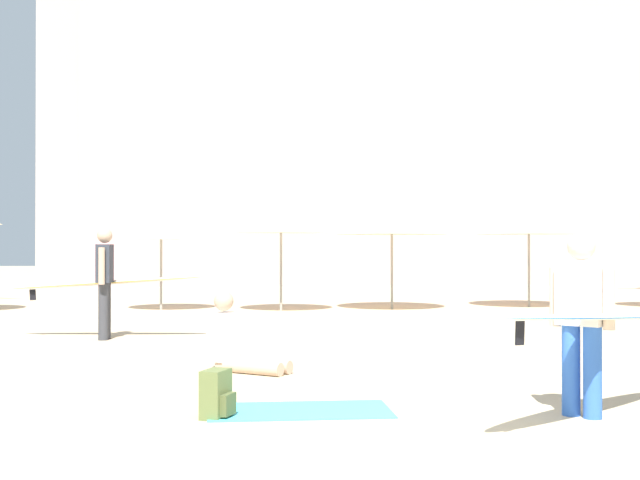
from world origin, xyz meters
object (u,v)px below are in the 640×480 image
at_px(person_near_left, 236,344).
at_px(person_mid_right, 587,316).
at_px(cafe_umbrella_1, 392,224).
at_px(backpack, 217,395).
at_px(person_near_right, 106,280).
at_px(cafe_umbrella_0, 161,230).
at_px(cafe_umbrella_4, 529,223).
at_px(beach_towel, 300,410).
at_px(cafe_umbrella_3, 281,222).

bearing_deg(person_near_left, person_mid_right, -10.81).
bearing_deg(cafe_umbrella_1, backpack, -107.87).
xyz_separation_m(cafe_umbrella_1, backpack, (-3.94, -12.23, -1.82)).
bearing_deg(person_near_right, backpack, -71.46).
xyz_separation_m(backpack, person_near_right, (-1.89, 6.51, 0.74)).
bearing_deg(person_near_left, backpack, -58.45).
bearing_deg(cafe_umbrella_0, cafe_umbrella_4, 0.17).
bearing_deg(person_near_left, cafe_umbrella_4, 89.09).
height_order(cafe_umbrella_1, backpack, cafe_umbrella_1).
height_order(beach_towel, person_near_left, person_near_left).
bearing_deg(cafe_umbrella_4, backpack, -120.59).
relative_size(cafe_umbrella_3, person_near_right, 0.73).
height_order(cafe_umbrella_1, beach_towel, cafe_umbrella_1).
xyz_separation_m(person_near_right, person_near_left, (2.07, -3.79, -0.62)).
xyz_separation_m(cafe_umbrella_3, person_near_left, (-1.11, -9.28, -1.73)).
xyz_separation_m(cafe_umbrella_3, person_near_right, (-3.18, -5.49, -1.11)).
distance_m(cafe_umbrella_0, person_mid_right, 13.84).
relative_size(cafe_umbrella_1, person_near_right, 0.86).
bearing_deg(cafe_umbrella_0, person_near_left, -80.33).
distance_m(cafe_umbrella_0, person_near_right, 6.16).
bearing_deg(beach_towel, person_mid_right, -14.37).
distance_m(person_mid_right, person_near_left, 4.36).
height_order(cafe_umbrella_1, cafe_umbrella_3, cafe_umbrella_3).
bearing_deg(person_near_left, cafe_umbrella_0, 135.09).
bearing_deg(cafe_umbrella_4, person_mid_right, -108.21).
height_order(cafe_umbrella_0, cafe_umbrella_4, cafe_umbrella_4).
distance_m(cafe_umbrella_0, person_near_left, 10.13).
distance_m(cafe_umbrella_4, backpack, 14.77).
bearing_deg(backpack, cafe_umbrella_3, 108.34).
bearing_deg(beach_towel, backpack, -163.55).
distance_m(beach_towel, person_near_right, 6.88).
xyz_separation_m(beach_towel, person_near_left, (-0.56, 2.50, 0.32)).
distance_m(cafe_umbrella_0, beach_towel, 12.71).
xyz_separation_m(cafe_umbrella_3, cafe_umbrella_4, (6.17, 0.61, 0.01)).
height_order(cafe_umbrella_0, cafe_umbrella_3, cafe_umbrella_3).
bearing_deg(cafe_umbrella_1, person_mid_right, -93.49).
bearing_deg(person_near_left, beach_towel, -41.96).
bearing_deg(cafe_umbrella_0, person_near_right, -93.69).
relative_size(beach_towel, person_near_right, 0.52).
bearing_deg(person_near_left, cafe_umbrella_3, 118.62).
relative_size(cafe_umbrella_0, cafe_umbrella_1, 0.79).
bearing_deg(beach_towel, cafe_umbrella_0, 100.27).
distance_m(cafe_umbrella_4, beach_towel, 14.24).
bearing_deg(cafe_umbrella_3, cafe_umbrella_0, 168.11).
distance_m(cafe_umbrella_0, cafe_umbrella_1, 5.45).
bearing_deg(cafe_umbrella_4, beach_towel, -118.45).
distance_m(cafe_umbrella_1, person_near_right, 8.25).
relative_size(cafe_umbrella_4, person_near_right, 0.85).
distance_m(cafe_umbrella_4, person_mid_right, 13.75).
relative_size(backpack, person_mid_right, 0.17).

